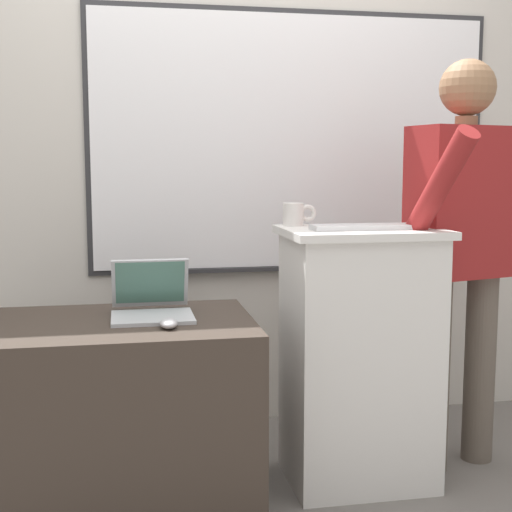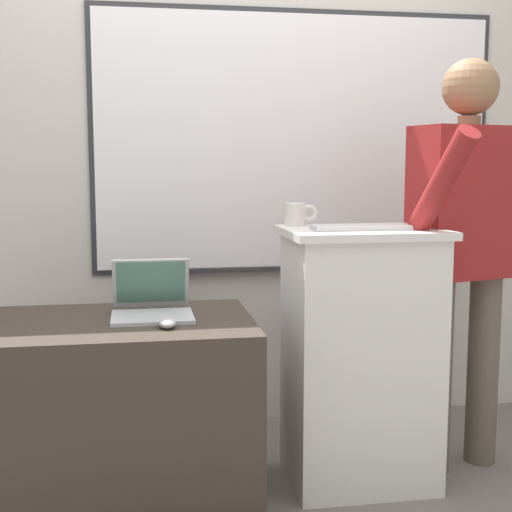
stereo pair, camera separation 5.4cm
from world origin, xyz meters
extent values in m
cube|color=beige|center=(0.00, 1.23, 1.40)|extent=(6.40, 0.12, 2.80)
cube|color=#2D2D30|center=(0.32, 1.16, 1.37)|extent=(1.95, 0.02, 1.25)
cube|color=white|center=(0.32, 1.16, 1.37)|extent=(1.90, 0.02, 1.20)
cube|color=#2D2D30|center=(0.32, 1.14, 0.76)|extent=(1.71, 0.04, 0.02)
cube|color=silver|center=(0.42, 0.41, 0.49)|extent=(0.56, 0.43, 0.99)
cube|color=silver|center=(0.42, 0.41, 1.00)|extent=(0.61, 0.47, 0.03)
cube|color=#382D26|center=(-0.50, 0.32, 0.36)|extent=(0.94, 0.66, 0.71)
cylinder|color=brown|center=(0.76, 0.44, 0.40)|extent=(0.13, 0.13, 0.81)
cylinder|color=brown|center=(0.99, 0.50, 0.40)|extent=(0.13, 0.13, 0.81)
cube|color=maroon|center=(0.88, 0.47, 1.11)|extent=(0.49, 0.32, 0.61)
cylinder|color=#8C6647|center=(0.88, 0.47, 1.44)|extent=(0.09, 0.09, 0.04)
sphere|color=#8C6647|center=(0.88, 0.47, 1.57)|extent=(0.22, 0.22, 0.22)
cylinder|color=maroon|center=(0.64, 0.24, 1.15)|extent=(0.18, 0.43, 0.51)
cylinder|color=maroon|center=(1.12, 0.53, 1.09)|extent=(0.08, 0.08, 0.58)
cube|color=#B7BABF|center=(-0.39, 0.33, 0.72)|extent=(0.29, 0.24, 0.01)
cube|color=#B7BABF|center=(-0.39, 0.49, 0.82)|extent=(0.29, 0.09, 0.19)
cube|color=#4C7A6B|center=(-0.39, 0.48, 0.82)|extent=(0.26, 0.07, 0.17)
cube|color=silver|center=(0.42, 0.35, 1.03)|extent=(0.42, 0.12, 0.02)
ellipsoid|color=#BCBCC1|center=(-0.34, 0.17, 0.73)|extent=(0.06, 0.10, 0.03)
cylinder|color=silver|center=(0.19, 0.57, 1.06)|extent=(0.08, 0.08, 0.09)
torus|color=silver|center=(0.25, 0.57, 1.07)|extent=(0.07, 0.02, 0.07)
camera|label=1|loc=(-0.50, -2.21, 1.26)|focal=50.00mm
camera|label=2|loc=(-0.44, -2.22, 1.26)|focal=50.00mm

